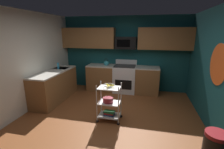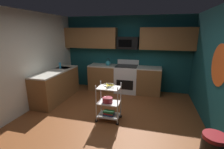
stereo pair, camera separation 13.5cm
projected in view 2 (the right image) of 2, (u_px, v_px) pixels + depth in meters
floor at (107, 122)px, 3.87m from camera, size 4.40×4.80×0.04m
wall_back at (126, 54)px, 5.80m from camera, size 4.52×0.06×2.60m
wall_left at (22, 63)px, 4.08m from camera, size 0.06×4.80×2.60m
wall_right at (223, 75)px, 2.98m from camera, size 0.06×4.80×2.60m
wall_flower_decal at (219, 65)px, 3.10m from camera, size 0.00×0.82×0.82m
counter_run at (97, 81)px, 5.43m from camera, size 3.45×2.41×0.92m
oven_range at (126, 79)px, 5.68m from camera, size 0.76×0.65×1.10m
upper_cabinets at (125, 38)px, 5.48m from camera, size 4.40×0.33×0.70m
microwave at (128, 43)px, 5.47m from camera, size 0.70×0.39×0.40m
rolling_cart at (109, 103)px, 3.82m from camera, size 0.58×0.37×0.91m
fruit_bowl at (109, 86)px, 3.71m from camera, size 0.27×0.27×0.07m
mixing_bowl_large at (108, 100)px, 3.81m from camera, size 0.25×0.25×0.11m
book_stack at (109, 113)px, 3.89m from camera, size 0.27×0.18×0.10m
kettle at (108, 63)px, 5.71m from camera, size 0.21×0.18×0.26m
dish_soap_bottle at (60, 65)px, 5.20m from camera, size 0.06×0.06×0.20m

